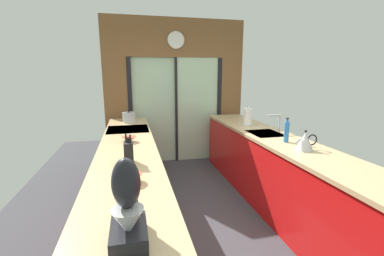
# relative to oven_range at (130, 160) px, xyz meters

# --- Properties ---
(ground_plane) EXTENTS (5.04, 7.60, 0.02)m
(ground_plane) POSITION_rel_oven_range_xyz_m (0.91, -0.65, -0.47)
(ground_plane) COLOR #38383D
(back_wall_unit) EXTENTS (2.64, 0.12, 2.70)m
(back_wall_unit) POSITION_rel_oven_range_xyz_m (0.91, 1.15, 1.07)
(back_wall_unit) COLOR brown
(back_wall_unit) RESTS_ON ground_plane
(left_counter_run) EXTENTS (0.62, 3.80, 0.92)m
(left_counter_run) POSITION_rel_oven_range_xyz_m (-0.00, -1.12, 0.01)
(left_counter_run) COLOR red
(left_counter_run) RESTS_ON ground_plane
(right_counter_run) EXTENTS (0.62, 3.80, 0.92)m
(right_counter_run) POSITION_rel_oven_range_xyz_m (1.82, -0.95, 0.01)
(right_counter_run) COLOR red
(right_counter_run) RESTS_ON ground_plane
(sink_faucet) EXTENTS (0.19, 0.02, 0.25)m
(sink_faucet) POSITION_rel_oven_range_xyz_m (1.96, -0.70, 0.63)
(sink_faucet) COLOR #B7BABC
(sink_faucet) RESTS_ON right_counter_run
(oven_range) EXTENTS (0.60, 0.60, 0.92)m
(oven_range) POSITION_rel_oven_range_xyz_m (0.00, 0.00, 0.00)
(oven_range) COLOR black
(oven_range) RESTS_ON ground_plane
(mixing_bowl_near) EXTENTS (0.19, 0.19, 0.06)m
(mixing_bowl_near) POSITION_rel_oven_range_xyz_m (0.02, -1.94, 0.50)
(mixing_bowl_near) COLOR #BC4C38
(mixing_bowl_near) RESTS_ON left_counter_run
(mixing_bowl_far) EXTENTS (0.17, 0.17, 0.06)m
(mixing_bowl_far) POSITION_rel_oven_range_xyz_m (0.02, -0.75, 0.50)
(mixing_bowl_far) COLOR #BC4C38
(mixing_bowl_far) RESTS_ON left_counter_run
(knife_block) EXTENTS (0.08, 0.14, 0.27)m
(knife_block) POSITION_rel_oven_range_xyz_m (0.02, -1.50, 0.56)
(knife_block) COLOR black
(knife_block) RESTS_ON left_counter_run
(stand_mixer) EXTENTS (0.17, 0.27, 0.42)m
(stand_mixer) POSITION_rel_oven_range_xyz_m (0.02, -2.63, 0.63)
(stand_mixer) COLOR black
(stand_mixer) RESTS_ON left_counter_run
(stock_pot) EXTENTS (0.21, 0.21, 0.19)m
(stock_pot) POSITION_rel_oven_range_xyz_m (0.02, 0.54, 0.55)
(stock_pot) COLOR #B7BABC
(stock_pot) RESTS_ON left_counter_run
(kettle) EXTENTS (0.27, 0.18, 0.22)m
(kettle) POSITION_rel_oven_range_xyz_m (1.80, -1.51, 0.56)
(kettle) COLOR #B7BABC
(kettle) RESTS_ON right_counter_run
(soap_bottle) EXTENTS (0.06, 0.06, 0.29)m
(soap_bottle) POSITION_rel_oven_range_xyz_m (1.80, -1.17, 0.59)
(soap_bottle) COLOR #286BB7
(soap_bottle) RESTS_ON right_counter_run
(paper_towel_roll) EXTENTS (0.14, 0.14, 0.29)m
(paper_towel_roll) POSITION_rel_oven_range_xyz_m (1.80, -0.15, 0.60)
(paper_towel_roll) COLOR #B7BABC
(paper_towel_roll) RESTS_ON right_counter_run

